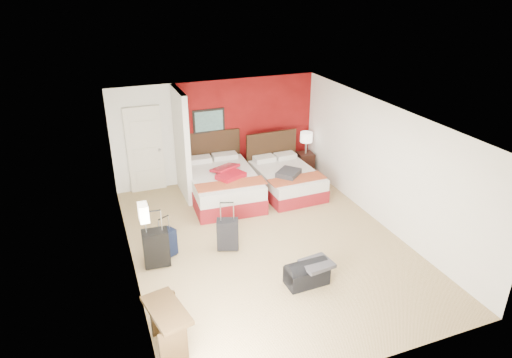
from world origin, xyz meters
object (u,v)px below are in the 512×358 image
bed_left (223,186)px  bed_right (287,181)px  suitcase_black (156,249)px  desk (168,329)px  suitcase_navy (166,245)px  duffel_bag (307,274)px  nightstand (305,163)px  table_lamp (306,143)px  suitcase_charcoal (228,235)px  red_suitcase_open (228,172)px

bed_left → bed_right: size_ratio=1.17×
suitcase_black → desk: 2.05m
suitcase_navy → duffel_bag: 2.61m
suitcase_black → desk: (-0.18, -2.04, 0.02)m
nightstand → table_lamp: size_ratio=0.97×
desk → table_lamp: bearing=34.9°
suitcase_charcoal → suitcase_navy: 1.14m
red_suitcase_open → nightstand: size_ratio=1.53×
bed_right → suitcase_charcoal: size_ratio=3.09×
red_suitcase_open → table_lamp: (2.34, 0.77, 0.13)m
red_suitcase_open → desk: 4.60m
red_suitcase_open → suitcase_navy: red_suitcase_open is taller
bed_left → table_lamp: table_lamp is taller
suitcase_charcoal → desk: 2.59m
bed_right → red_suitcase_open: size_ratio=2.19×
duffel_bag → suitcase_navy: bearing=139.6°
table_lamp → duffel_bag: size_ratio=0.79×
bed_left → suitcase_black: size_ratio=3.14×
bed_left → desk: size_ratio=2.49×
bed_left → red_suitcase_open: (0.10, -0.10, 0.37)m
suitcase_black → duffel_bag: suitcase_black is taller
suitcase_navy → nightstand: bearing=2.4°
suitcase_charcoal → suitcase_black: bearing=-158.3°
suitcase_navy → desk: size_ratio=0.60×
desk → bed_left: bearing=51.6°
bed_right → desk: (-3.58, -3.96, 0.08)m
bed_right → desk: 5.34m
nightstand → suitcase_navy: bearing=-143.8°
red_suitcase_open → suitcase_black: size_ratio=1.23×
red_suitcase_open → suitcase_charcoal: size_ratio=1.41×
suitcase_navy → suitcase_black: bearing=-163.8°
red_suitcase_open → desk: bearing=-142.6°
nightstand → duffel_bag: (-2.07, -4.19, -0.09)m
red_suitcase_open → table_lamp: 2.47m
bed_left → table_lamp: 2.58m
bed_right → duffel_bag: bearing=-110.7°
suitcase_black → red_suitcase_open: bearing=50.0°
table_lamp → suitcase_charcoal: table_lamp is taller
bed_left → desk: (-2.05, -4.15, 0.04)m
red_suitcase_open → table_lamp: bearing=-6.3°
red_suitcase_open → duffel_bag: bearing=-110.0°
desk → nightstand: bearing=34.9°
bed_right → suitcase_navy: size_ratio=3.54×
bed_right → suitcase_navy: bearing=-153.4°
nightstand → table_lamp: 0.55m
suitcase_black → duffel_bag: size_ratio=0.96×
bed_left → nightstand: bed_left is taller
bed_left → nightstand: size_ratio=3.91×
suitcase_charcoal → suitcase_navy: bearing=-168.2°
red_suitcase_open → nightstand: 2.50m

